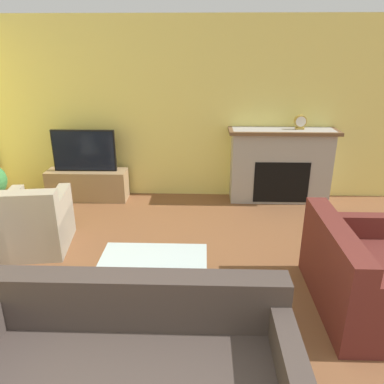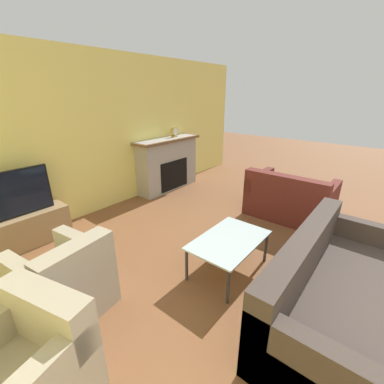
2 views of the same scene
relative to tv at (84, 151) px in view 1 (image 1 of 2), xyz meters
The scene contains 9 objects.
wall_back 1.42m from the tv, 13.02° to the left, with size 8.54×0.06×2.70m.
fireplace 3.00m from the tv, ahead, with size 1.61×0.45×1.12m.
tv_stand 0.55m from the tv, 90.00° to the left, with size 1.23×0.36×0.47m.
tv is the anchor object (origin of this frame).
couch_sectional 3.94m from the tv, 69.55° to the right, with size 2.09×1.00×0.82m.
couch_loveseat 4.19m from the tv, 37.34° to the right, with size 0.97×1.33×0.82m.
armchair_accent 1.64m from the tv, 95.55° to the right, with size 0.81×0.90×0.82m.
coffee_table 2.87m from the tv, 61.42° to the right, with size 0.99×0.63×0.44m.
mantel_clock 3.26m from the tv, ahead, with size 0.18×0.07×0.21m.
Camera 1 is at (0.54, -0.63, 2.26)m, focal length 35.00 mm.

